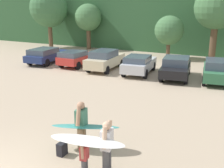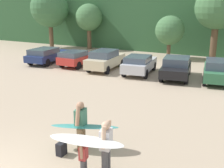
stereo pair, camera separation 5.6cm
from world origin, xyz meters
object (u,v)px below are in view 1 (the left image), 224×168
at_px(person_child, 84,156).
at_px(parked_car_red, 77,58).
at_px(parked_car_champagne, 105,59).
at_px(parked_car_black, 176,67).
at_px(person_companion, 107,144).
at_px(surfboard_teal, 85,126).
at_px(surfboard_white, 87,141).
at_px(parked_car_navy, 47,55).
at_px(parked_car_silver, 139,64).
at_px(person_adult, 81,122).
at_px(parked_car_forest_green, 217,70).
at_px(backpack_dropped, 62,149).

bearing_deg(person_child, parked_car_red, -65.97).
height_order(parked_car_champagne, parked_car_black, parked_car_champagne).
distance_m(person_companion, surfboard_teal, 1.63).
relative_size(parked_car_red, surfboard_white, 1.70).
height_order(parked_car_navy, parked_car_silver, parked_car_silver).
height_order(person_adult, person_companion, person_adult).
bearing_deg(person_child, person_companion, -150.20).
relative_size(parked_car_forest_green, surfboard_teal, 1.77).
distance_m(parked_car_navy, parked_car_silver, 8.90).
xyz_separation_m(parked_car_red, backpack_dropped, (7.97, -12.30, -0.51)).
distance_m(parked_car_black, backpack_dropped, 12.25).
bearing_deg(person_adult, parked_car_red, -66.10).
distance_m(parked_car_silver, parked_car_black, 2.78).
distance_m(parked_car_navy, surfboard_teal, 16.19).
bearing_deg(backpack_dropped, surfboard_teal, 56.17).
distance_m(parked_car_black, surfboard_white, 12.92).
height_order(parked_car_navy, parked_car_forest_green, parked_car_forest_green).
bearing_deg(parked_car_red, person_companion, -142.77).
relative_size(parked_car_navy, parked_car_forest_green, 1.11).
relative_size(parked_car_silver, person_adult, 2.46).
bearing_deg(parked_car_silver, parked_car_forest_green, -93.78).
bearing_deg(person_companion, person_child, 29.80).
bearing_deg(surfboard_white, parked_car_champagne, -73.70).
height_order(parked_car_black, parked_car_forest_green, parked_car_forest_green).
relative_size(parked_car_black, surfboard_teal, 1.79).
bearing_deg(surfboard_teal, person_adult, -16.82).
height_order(parked_car_red, parked_car_silver, parked_car_silver).
bearing_deg(parked_car_black, parked_car_champagne, 80.75).
bearing_deg(parked_car_champagne, backpack_dropped, -161.50).
bearing_deg(parked_car_silver, person_child, -172.13).
bearing_deg(parked_car_silver, surfboard_white, -171.62).
bearing_deg(parked_car_silver, parked_car_navy, 82.98).
height_order(parked_car_red, person_adult, person_adult).
bearing_deg(surfboard_white, person_adult, -61.56).
bearing_deg(surfboard_teal, surfboard_white, 101.81).
bearing_deg(parked_car_black, surfboard_teal, 169.82).
xyz_separation_m(parked_car_black, person_companion, (1.26, -12.38, 0.16)).
bearing_deg(parked_car_champagne, parked_car_red, 83.04).
relative_size(parked_car_champagne, parked_car_black, 1.01).
xyz_separation_m(parked_car_navy, person_adult, (11.44, -11.32, 0.24)).
relative_size(parked_car_forest_green, person_companion, 2.59).
xyz_separation_m(parked_car_forest_green, person_companion, (-1.49, -12.66, 0.15)).
height_order(parked_car_silver, backpack_dropped, parked_car_silver).
height_order(surfboard_teal, surfboard_white, surfboard_white).
relative_size(parked_car_forest_green, person_adult, 2.47).
distance_m(parked_car_red, parked_car_black, 8.56).
xyz_separation_m(parked_car_navy, parked_car_black, (11.68, 0.19, 0.03)).
bearing_deg(parked_car_red, surfboard_teal, -144.85).
relative_size(parked_car_navy, parked_car_black, 1.09).
distance_m(parked_car_navy, person_child, 17.73).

